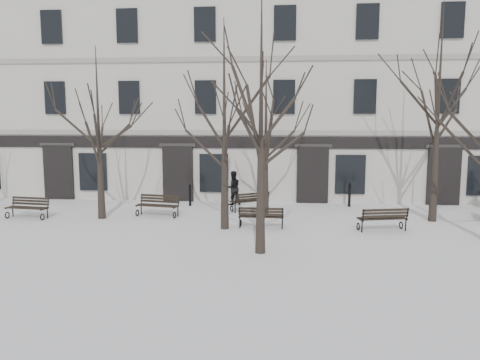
# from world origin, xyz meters

# --- Properties ---
(ground) EXTENTS (100.00, 100.00, 0.00)m
(ground) POSITION_xyz_m (0.00, 0.00, 0.00)
(ground) COLOR white
(ground) RESTS_ON ground
(building) EXTENTS (40.40, 10.20, 11.40)m
(building) POSITION_xyz_m (0.00, 12.96, 5.52)
(building) COLOR beige
(building) RESTS_ON ground
(tree_1) EXTENTS (5.65, 5.65, 8.07)m
(tree_1) POSITION_xyz_m (-0.31, 1.91, 5.04)
(tree_1) COLOR black
(tree_1) RESTS_ON ground
(tree_2) EXTENTS (5.73, 5.73, 8.18)m
(tree_2) POSITION_xyz_m (1.23, -1.32, 5.11)
(tree_2) COLOR black
(tree_2) RESTS_ON ground
(tree_4) EXTENTS (5.13, 5.13, 7.33)m
(tree_4) POSITION_xyz_m (-5.88, 3.34, 4.58)
(tree_4) COLOR black
(tree_4) RESTS_ON ground
(tree_5) EXTENTS (4.79, 4.79, 6.85)m
(tree_5) POSITION_xyz_m (1.20, 4.69, 4.28)
(tree_5) COLOR black
(tree_5) RESTS_ON ground
(tree_6) EXTENTS (6.29, 6.29, 8.99)m
(tree_6) POSITION_xyz_m (8.29, 4.02, 5.62)
(tree_6) COLOR black
(tree_6) RESTS_ON ground
(bench_0) EXTENTS (1.89, 0.89, 0.92)m
(bench_0) POSITION_xyz_m (-9.10, 3.11, 0.50)
(bench_0) COLOR black
(bench_0) RESTS_ON ground
(bench_1) EXTENTS (1.78, 0.69, 0.89)m
(bench_1) POSITION_xyz_m (1.11, 2.10, 0.48)
(bench_1) COLOR black
(bench_1) RESTS_ON ground
(bench_2) EXTENTS (1.95, 1.06, 0.94)m
(bench_2) POSITION_xyz_m (5.81, 2.03, 0.51)
(bench_2) COLOR black
(bench_2) RESTS_ON ground
(bench_3) EXTENTS (1.97, 1.01, 0.95)m
(bench_3) POSITION_xyz_m (-3.55, 4.02, 0.52)
(bench_3) COLOR black
(bench_3) RESTS_ON ground
(bench_4) EXTENTS (1.85, 1.49, 0.91)m
(bench_4) POSITION_xyz_m (0.46, 5.55, 0.50)
(bench_4) COLOR black
(bench_4) RESTS_ON ground
(bollard_a) EXTENTS (0.14, 0.14, 1.08)m
(bollard_a) POSITION_xyz_m (-2.61, 6.57, 0.58)
(bollard_a) COLOR black
(bollard_a) RESTS_ON ground
(bollard_b) EXTENTS (0.15, 0.15, 1.17)m
(bollard_b) POSITION_xyz_m (5.25, 7.02, 0.63)
(bollard_b) COLOR black
(bollard_b) RESTS_ON ground
(pedestrian_b) EXTENTS (1.03, 0.94, 1.71)m
(pedestrian_b) POSITION_xyz_m (-0.51, 7.07, 0.00)
(pedestrian_b) COLOR black
(pedestrian_b) RESTS_ON ground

